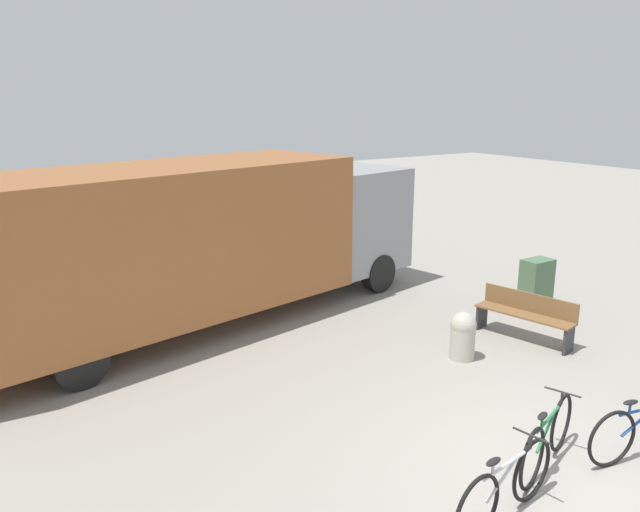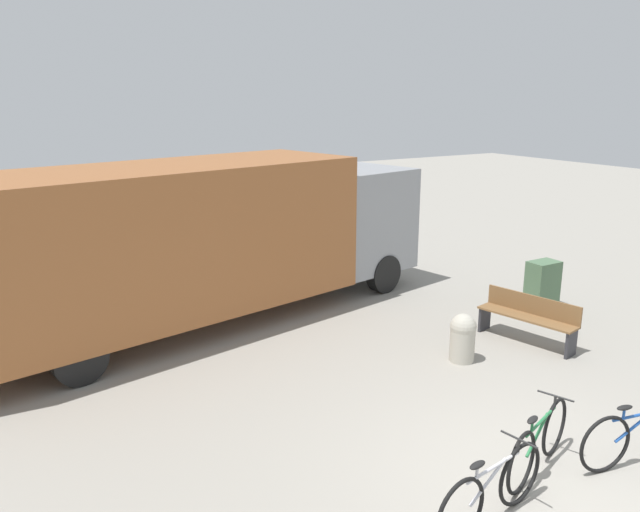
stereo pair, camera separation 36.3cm
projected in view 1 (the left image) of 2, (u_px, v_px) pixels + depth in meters
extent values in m
plane|color=gray|center=(551.00, 481.00, 7.17)|extent=(60.00, 60.00, 0.00)
cube|color=#99592D|center=(159.00, 241.00, 11.15)|extent=(7.83, 3.86, 2.67)
cube|color=gray|center=(345.00, 217.00, 14.43)|extent=(2.51, 2.72, 2.27)
cylinder|color=black|center=(313.00, 256.00, 15.45)|extent=(0.90, 0.44, 0.86)
cylinder|color=black|center=(378.00, 273.00, 13.97)|extent=(0.90, 0.44, 0.86)
cylinder|color=black|center=(27.00, 324.00, 10.84)|extent=(0.90, 0.44, 0.86)
cylinder|color=black|center=(79.00, 361.00, 9.36)|extent=(0.90, 0.44, 0.86)
cube|color=brown|center=(524.00, 315.00, 11.17)|extent=(0.76, 1.83, 0.03)
cube|color=brown|center=(530.00, 303.00, 11.26)|extent=(0.41, 1.76, 0.38)
cube|color=#2D2D33|center=(569.00, 340.00, 10.66)|extent=(0.34, 0.12, 0.47)
cube|color=#2D2D33|center=(482.00, 316.00, 11.82)|extent=(0.34, 0.12, 0.47)
torus|color=black|center=(477.00, 509.00, 6.13)|extent=(0.73, 0.15, 0.73)
torus|color=black|center=(532.00, 470.00, 6.77)|extent=(0.73, 0.15, 0.73)
cylinder|color=silver|center=(508.00, 464.00, 6.37)|extent=(0.85, 0.16, 0.04)
cylinder|color=silver|center=(503.00, 478.00, 6.36)|extent=(0.57, 0.12, 0.34)
cylinder|color=silver|center=(493.00, 469.00, 6.18)|extent=(0.03, 0.03, 0.12)
ellipsoid|color=black|center=(493.00, 462.00, 6.16)|extent=(0.23, 0.12, 0.05)
cylinder|color=black|center=(531.00, 442.00, 6.63)|extent=(0.03, 0.03, 0.15)
cylinder|color=black|center=(532.00, 436.00, 6.61)|extent=(0.09, 0.44, 0.02)
torus|color=black|center=(532.00, 459.00, 6.97)|extent=(0.70, 0.28, 0.73)
torus|color=black|center=(561.00, 423.00, 7.74)|extent=(0.70, 0.28, 0.73)
cylinder|color=#26723F|center=(550.00, 417.00, 7.28)|extent=(0.82, 0.31, 0.04)
cylinder|color=#26723F|center=(546.00, 431.00, 7.26)|extent=(0.55, 0.22, 0.34)
cylinder|color=#26723F|center=(542.00, 422.00, 7.06)|extent=(0.03, 0.03, 0.12)
ellipsoid|color=black|center=(543.00, 416.00, 7.04)|extent=(0.24, 0.16, 0.05)
cylinder|color=black|center=(562.00, 398.00, 7.59)|extent=(0.03, 0.03, 0.15)
cylinder|color=black|center=(563.00, 392.00, 7.57)|extent=(0.17, 0.42, 0.02)
torus|color=black|center=(612.00, 439.00, 7.37)|extent=(0.72, 0.18, 0.73)
cylinder|color=#1E4C9E|center=(640.00, 420.00, 7.49)|extent=(0.57, 0.14, 0.34)
cylinder|color=#1E4C9E|center=(630.00, 409.00, 7.37)|extent=(0.03, 0.03, 0.12)
ellipsoid|color=black|center=(631.00, 402.00, 7.35)|extent=(0.23, 0.13, 0.05)
cylinder|color=#B2AD9E|center=(462.00, 342.00, 10.42)|extent=(0.41, 0.41, 0.60)
sphere|color=#B2AD9E|center=(464.00, 325.00, 10.35)|extent=(0.43, 0.43, 0.43)
cube|color=#4C6B4C|center=(536.00, 282.00, 13.04)|extent=(0.64, 0.43, 0.99)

